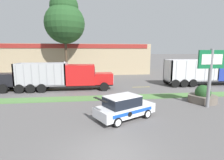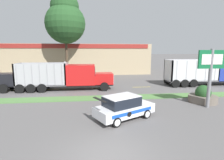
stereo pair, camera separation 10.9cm
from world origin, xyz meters
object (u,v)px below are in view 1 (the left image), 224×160
Objects in this scene: rally_car at (124,107)px; store_sign_post at (211,67)px; dump_truck_mid at (214,73)px; stone_planter at (203,96)px; dump_truck_lead at (73,77)px.

rally_car is 7.99m from store_sign_post.
dump_truck_mid is 4.71× the size of stone_planter.
stone_planter is at bearing 21.43° from rally_car.
dump_truck_mid is 2.43× the size of store_sign_post.
store_sign_post is at bearing -128.99° from dump_truck_mid.
store_sign_post is 1.94× the size of stone_planter.
store_sign_post is at bearing -35.00° from dump_truck_lead.
dump_truck_mid is at bearing 36.15° from rally_car.
stone_planter is (12.27, -6.76, -1.03)m from dump_truck_lead.
rally_car is (-14.83, -10.84, -0.82)m from dump_truck_mid.
dump_truck_mid is 10.41m from stone_planter.
dump_truck_lead is at bearing -177.13° from dump_truck_mid.
dump_truck_lead is 14.43m from store_sign_post.
dump_truck_lead is 4.51× the size of stone_planter.
dump_truck_mid is (19.16, 0.96, 0.07)m from dump_truck_lead.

